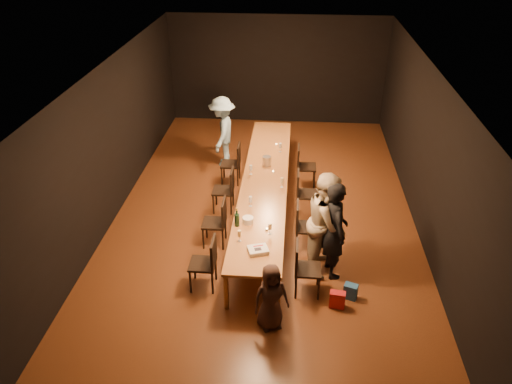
# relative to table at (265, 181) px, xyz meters

# --- Properties ---
(ground) EXTENTS (10.00, 10.00, 0.00)m
(ground) POSITION_rel_table_xyz_m (0.00, 0.00, -0.70)
(ground) COLOR #492312
(ground) RESTS_ON ground
(room_shell) EXTENTS (6.04, 10.04, 3.02)m
(room_shell) POSITION_rel_table_xyz_m (0.00, 0.00, 1.38)
(room_shell) COLOR black
(room_shell) RESTS_ON ground
(table) EXTENTS (0.90, 6.00, 0.75)m
(table) POSITION_rel_table_xyz_m (0.00, 0.00, 0.00)
(table) COLOR olive
(table) RESTS_ON ground
(chair_right_0) EXTENTS (0.42, 0.42, 0.93)m
(chair_right_0) POSITION_rel_table_xyz_m (0.85, -2.40, -0.24)
(chair_right_0) COLOR black
(chair_right_0) RESTS_ON ground
(chair_right_1) EXTENTS (0.42, 0.42, 0.93)m
(chair_right_1) POSITION_rel_table_xyz_m (0.85, -1.20, -0.24)
(chair_right_1) COLOR black
(chair_right_1) RESTS_ON ground
(chair_right_2) EXTENTS (0.42, 0.42, 0.93)m
(chair_right_2) POSITION_rel_table_xyz_m (0.85, 0.00, -0.24)
(chair_right_2) COLOR black
(chair_right_2) RESTS_ON ground
(chair_right_3) EXTENTS (0.42, 0.42, 0.93)m
(chair_right_3) POSITION_rel_table_xyz_m (0.85, 1.20, -0.24)
(chair_right_3) COLOR black
(chair_right_3) RESTS_ON ground
(chair_left_0) EXTENTS (0.42, 0.42, 0.93)m
(chair_left_0) POSITION_rel_table_xyz_m (-0.85, -2.40, -0.24)
(chair_left_0) COLOR black
(chair_left_0) RESTS_ON ground
(chair_left_1) EXTENTS (0.42, 0.42, 0.93)m
(chair_left_1) POSITION_rel_table_xyz_m (-0.85, -1.20, -0.24)
(chair_left_1) COLOR black
(chair_left_1) RESTS_ON ground
(chair_left_2) EXTENTS (0.42, 0.42, 0.93)m
(chair_left_2) POSITION_rel_table_xyz_m (-0.85, 0.00, -0.24)
(chair_left_2) COLOR black
(chair_left_2) RESTS_ON ground
(chair_left_3) EXTENTS (0.42, 0.42, 0.93)m
(chair_left_3) POSITION_rel_table_xyz_m (-0.85, 1.20, -0.24)
(chair_left_3) COLOR black
(chair_left_3) RESTS_ON ground
(woman_birthday) EXTENTS (0.55, 0.72, 1.74)m
(woman_birthday) POSITION_rel_table_xyz_m (1.27, -1.86, 0.17)
(woman_birthday) COLOR black
(woman_birthday) RESTS_ON ground
(woman_tan) EXTENTS (0.89, 1.03, 1.81)m
(woman_tan) POSITION_rel_table_xyz_m (1.15, -1.70, 0.21)
(woman_tan) COLOR #C5B494
(woman_tan) RESTS_ON ground
(man_blue) EXTENTS (0.66, 1.11, 1.68)m
(man_blue) POSITION_rel_table_xyz_m (-1.15, 2.12, 0.14)
(man_blue) COLOR #8FBEDD
(man_blue) RESTS_ON ground
(child) EXTENTS (0.63, 0.53, 1.10)m
(child) POSITION_rel_table_xyz_m (0.30, -3.20, -0.15)
(child) COLOR #39251F
(child) RESTS_ON ground
(gift_bag_red) EXTENTS (0.26, 0.16, 0.29)m
(gift_bag_red) POSITION_rel_table_xyz_m (1.32, -2.72, -0.56)
(gift_bag_red) COLOR red
(gift_bag_red) RESTS_ON ground
(gift_bag_blue) EXTENTS (0.25, 0.20, 0.26)m
(gift_bag_blue) POSITION_rel_table_xyz_m (1.55, -2.50, -0.57)
(gift_bag_blue) COLOR #2661A8
(gift_bag_blue) RESTS_ON ground
(birthday_cake) EXTENTS (0.37, 0.33, 0.07)m
(birthday_cake) POSITION_rel_table_xyz_m (0.05, -2.40, 0.08)
(birthday_cake) COLOR white
(birthday_cake) RESTS_ON table
(plate_stack) EXTENTS (0.21, 0.21, 0.11)m
(plate_stack) POSITION_rel_table_xyz_m (-0.19, -1.59, 0.10)
(plate_stack) COLOR white
(plate_stack) RESTS_ON table
(champagne_bottle) EXTENTS (0.09, 0.09, 0.35)m
(champagne_bottle) POSITION_rel_table_xyz_m (-0.36, -1.69, 0.23)
(champagne_bottle) COLOR black
(champagne_bottle) RESTS_ON table
(ice_bucket) EXTENTS (0.22, 0.22, 0.20)m
(ice_bucket) POSITION_rel_table_xyz_m (-0.00, 0.63, 0.15)
(ice_bucket) COLOR #AEAFB3
(ice_bucket) RESTS_ON table
(wineglass_0) EXTENTS (0.06, 0.06, 0.21)m
(wineglass_0) POSITION_rel_table_xyz_m (-0.27, -2.13, 0.15)
(wineglass_0) COLOR beige
(wineglass_0) RESTS_ON table
(wineglass_1) EXTENTS (0.06, 0.06, 0.21)m
(wineglass_1) POSITION_rel_table_xyz_m (0.21, -1.89, 0.15)
(wineglass_1) COLOR beige
(wineglass_1) RESTS_ON table
(wineglass_2) EXTENTS (0.06, 0.06, 0.21)m
(wineglass_2) POSITION_rel_table_xyz_m (-0.19, -1.04, 0.15)
(wineglass_2) COLOR silver
(wineglass_2) RESTS_ON table
(wineglass_3) EXTENTS (0.06, 0.06, 0.21)m
(wineglass_3) POSITION_rel_table_xyz_m (0.35, -0.30, 0.15)
(wineglass_3) COLOR beige
(wineglass_3) RESTS_ON table
(wineglass_4) EXTENTS (0.06, 0.06, 0.21)m
(wineglass_4) POSITION_rel_table_xyz_m (-0.30, 0.19, 0.15)
(wineglass_4) COLOR silver
(wineglass_4) RESTS_ON table
(wineglass_5) EXTENTS (0.06, 0.06, 0.21)m
(wineglass_5) POSITION_rel_table_xyz_m (0.25, 1.30, 0.15)
(wineglass_5) COLOR silver
(wineglass_5) RESTS_ON table
(tealight_near) EXTENTS (0.05, 0.05, 0.03)m
(tealight_near) POSITION_rel_table_xyz_m (0.15, -1.78, 0.06)
(tealight_near) COLOR #B2B7B2
(tealight_near) RESTS_ON table
(tealight_mid) EXTENTS (0.05, 0.05, 0.03)m
(tealight_mid) POSITION_rel_table_xyz_m (0.15, 0.30, 0.06)
(tealight_mid) COLOR #B2B7B2
(tealight_mid) RESTS_ON table
(tealight_far) EXTENTS (0.05, 0.05, 0.03)m
(tealight_far) POSITION_rel_table_xyz_m (0.15, 1.64, 0.06)
(tealight_far) COLOR #B2B7B2
(tealight_far) RESTS_ON table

